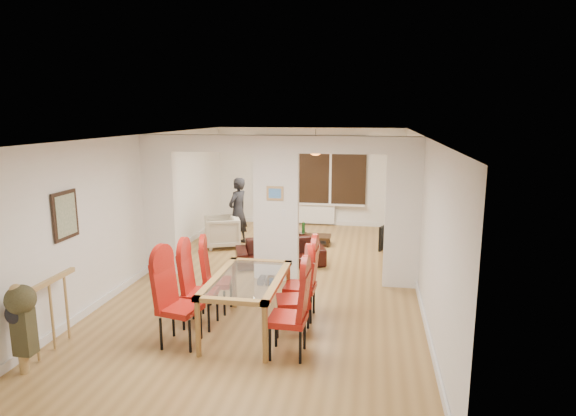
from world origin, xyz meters
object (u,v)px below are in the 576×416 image
(dining_chair_ra, at_px, (288,312))
(television, at_px, (384,234))
(dining_chair_lb, at_px, (200,288))
(dining_chair_lc, at_px, (217,278))
(person, at_px, (238,211))
(bowl, at_px, (302,234))
(dining_chair_la, at_px, (180,302))
(dining_table, at_px, (248,304))
(bottle, at_px, (303,228))
(dining_chair_rb, at_px, (293,295))
(dining_chair_rc, at_px, (300,281))
(armchair, at_px, (222,232))
(coffee_table, at_px, (310,240))
(sofa, at_px, (280,252))

(dining_chair_ra, height_order, television, dining_chair_ra)
(dining_chair_lb, xyz_separation_m, dining_chair_lc, (0.06, 0.56, -0.04))
(person, height_order, bowl, person)
(dining_chair_la, distance_m, dining_chair_lc, 1.15)
(dining_table, bearing_deg, dining_chair_ra, -40.33)
(dining_chair_lb, height_order, bottle, dining_chair_lb)
(television, bearing_deg, dining_chair_lb, 175.18)
(dining_chair_rb, height_order, dining_chair_rc, dining_chair_rc)
(bowl, bearing_deg, armchair, -163.31)
(television, relative_size, coffee_table, 1.03)
(dining_table, xyz_separation_m, coffee_table, (0.27, 4.62, -0.29))
(person, height_order, television, person)
(dining_chair_lc, height_order, dining_chair_ra, dining_chair_ra)
(dining_chair_rb, bearing_deg, dining_table, 169.26)
(dining_chair_lc, height_order, coffee_table, dining_chair_lc)
(dining_chair_lb, bearing_deg, bottle, 77.91)
(dining_chair_lc, bearing_deg, television, 46.62)
(dining_table, height_order, person, person)
(coffee_table, xyz_separation_m, bottle, (-0.17, 0.07, 0.25))
(dining_chair_lc, bearing_deg, sofa, 66.40)
(dining_chair_rc, distance_m, armchair, 4.20)
(dining_chair_rc, xyz_separation_m, bowl, (-0.57, 4.02, -0.32))
(dining_chair_lb, xyz_separation_m, sofa, (0.58, 2.95, -0.31))
(dining_chair_la, bearing_deg, sofa, 91.67)
(dining_chair_rb, height_order, television, dining_chair_rb)
(dining_table, distance_m, dining_chair_lc, 0.90)
(person, bearing_deg, dining_chair_rc, 48.46)
(armchair, xyz_separation_m, coffee_table, (1.94, 0.55, -0.24))
(dining_chair_lc, height_order, sofa, dining_chair_lc)
(dining_chair_ra, xyz_separation_m, dining_chair_rb, (-0.03, 0.61, -0.01))
(dining_table, distance_m, television, 5.13)
(dining_chair_la, height_order, bottle, dining_chair_la)
(dining_chair_lb, relative_size, bowl, 4.88)
(dining_chair_rb, distance_m, coffee_table, 4.61)
(dining_chair_la, bearing_deg, bottle, 92.54)
(person, bearing_deg, dining_chair_lb, 29.25)
(armchair, xyz_separation_m, television, (3.62, 0.68, -0.07))
(dining_chair_ra, bearing_deg, dining_chair_lb, 157.48)
(dining_chair_lb, bearing_deg, dining_chair_rb, -2.80)
(dining_chair_rb, bearing_deg, bottle, 81.55)
(bowl, bearing_deg, dining_table, -90.92)
(person, bearing_deg, coffee_table, 119.35)
(bottle, bearing_deg, dining_chair_ra, -83.86)
(dining_chair_lc, bearing_deg, coffee_table, 65.84)
(sofa, relative_size, person, 1.13)
(coffee_table, relative_size, bottle, 3.17)
(dining_chair_lb, distance_m, dining_chair_rc, 1.44)
(television, bearing_deg, dining_chair_la, 177.49)
(dining_chair_la, distance_m, person, 4.93)
(dining_table, relative_size, dining_chair_la, 1.44)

